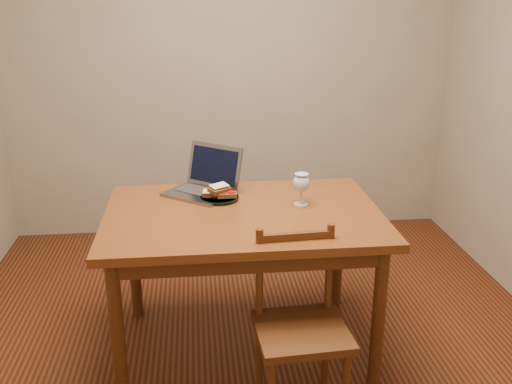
{
  "coord_description": "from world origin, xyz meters",
  "views": [
    {
      "loc": [
        -0.25,
        -2.48,
        1.72
      ],
      "look_at": [
        0.03,
        0.12,
        0.8
      ],
      "focal_mm": 40.0,
      "sensor_mm": 36.0,
      "label": 1
    }
  ],
  "objects": [
    {
      "name": "table",
      "position": [
        -0.05,
        0.02,
        0.65
      ],
      "size": [
        1.3,
        0.9,
        0.74
      ],
      "color": "#56250E",
      "rests_on": "floor"
    },
    {
      "name": "back_wall",
      "position": [
        0.0,
        1.61,
        1.3
      ],
      "size": [
        3.2,
        0.02,
        2.6
      ],
      "primitive_type": "cube",
      "color": "gray",
      "rests_on": "floor"
    },
    {
      "name": "sandwich_cheese",
      "position": [
        -0.18,
        0.21,
        0.77
      ],
      "size": [
        0.11,
        0.07,
        0.03
      ],
      "primitive_type": null,
      "rotation": [
        0.0,
        0.0,
        -0.16
      ],
      "color": "#381E0C",
      "rests_on": "plate"
    },
    {
      "name": "milk_glass",
      "position": [
        0.24,
        0.08,
        0.82
      ],
      "size": [
        0.08,
        0.08,
        0.16
      ],
      "primitive_type": null,
      "color": "white",
      "rests_on": "table"
    },
    {
      "name": "sandwich_tomato",
      "position": [
        -0.11,
        0.19,
        0.77
      ],
      "size": [
        0.1,
        0.06,
        0.03
      ],
      "primitive_type": null,
      "rotation": [
        0.0,
        0.0,
        0.01
      ],
      "color": "#381E0C",
      "rests_on": "plate"
    },
    {
      "name": "front_wall",
      "position": [
        0.0,
        -1.61,
        1.3
      ],
      "size": [
        3.2,
        0.02,
        2.6
      ],
      "primitive_type": "cube",
      "color": "gray",
      "rests_on": "floor"
    },
    {
      "name": "floor",
      "position": [
        0.0,
        0.0,
        -0.01
      ],
      "size": [
        3.2,
        3.2,
        0.02
      ],
      "primitive_type": "cube",
      "color": "black",
      "rests_on": "ground"
    },
    {
      "name": "sandwich_top",
      "position": [
        -0.15,
        0.2,
        0.8
      ],
      "size": [
        0.12,
        0.11,
        0.03
      ],
      "primitive_type": null,
      "rotation": [
        0.0,
        0.0,
        0.66
      ],
      "color": "#381E0C",
      "rests_on": "plate"
    },
    {
      "name": "laptop",
      "position": [
        -0.21,
        0.33,
        0.8
      ],
      "size": [
        0.43,
        0.43,
        0.23
      ],
      "rotation": [
        0.0,
        0.0,
        -0.67
      ],
      "color": "slate",
      "rests_on": "table"
    },
    {
      "name": "chair",
      "position": [
        0.15,
        -0.45,
        0.44
      ],
      "size": [
        0.4,
        0.38,
        0.4
      ],
      "rotation": [
        0.0,
        0.0,
        0.06
      ],
      "color": "#3D1B0C",
      "rests_on": "floor"
    },
    {
      "name": "plate",
      "position": [
        -0.15,
        0.2,
        0.75
      ],
      "size": [
        0.2,
        0.2,
        0.02
      ],
      "primitive_type": "cylinder",
      "color": "black",
      "rests_on": "table"
    }
  ]
}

